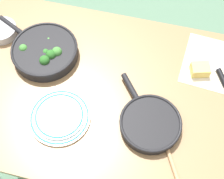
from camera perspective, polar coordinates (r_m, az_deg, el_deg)
name	(u,v)px	position (r m, az deg, el deg)	size (l,w,h in m)	color
ground_plane	(112,147)	(2.01, 0.00, -10.45)	(14.00, 14.00, 0.00)	#51755B
dining_table_red	(112,100)	(1.40, 0.00, -1.91)	(1.35, 0.86, 0.73)	olive
skillet_broccoli	(44,51)	(1.44, -12.27, 6.88)	(0.42, 0.30, 0.07)	black
skillet_eggs	(150,123)	(1.25, 6.95, -6.11)	(0.29, 0.33, 0.04)	black
wooden_spoon	(168,152)	(1.24, 10.25, -11.14)	(0.18, 0.32, 0.02)	tan
parchment_sheet	(216,65)	(1.48, 18.55, 4.34)	(0.31, 0.30, 0.00)	beige
grater_knife	(218,70)	(1.45, 18.85, 3.40)	(0.13, 0.23, 0.02)	silver
cheese_block	(200,70)	(1.41, 15.78, 3.54)	(0.09, 0.08, 0.05)	#E0C15B
dinner_plate_stack	(60,116)	(1.28, -9.57, -4.88)	(0.25, 0.25, 0.03)	white
prep_bowl_steel	(2,31)	(1.58, -19.48, 10.09)	(0.14, 0.14, 0.04)	#B7B7BC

